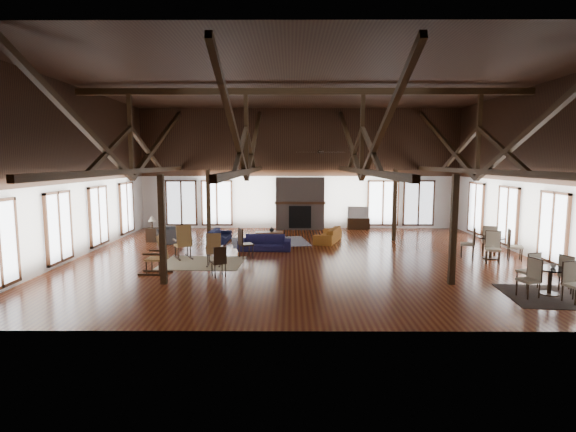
{
  "coord_description": "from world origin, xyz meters",
  "views": [
    {
      "loc": [
        -0.47,
        -15.68,
        3.4
      ],
      "look_at": [
        -0.56,
        1.0,
        1.36
      ],
      "focal_mm": 28.0,
      "sensor_mm": 36.0,
      "label": 1
    }
  ],
  "objects_px": {
    "tv_console": "(358,223)",
    "armchair": "(170,235)",
    "sofa_navy_left": "(220,236)",
    "coffee_table": "(269,233)",
    "cafe_table_near": "(550,276)",
    "sofa_navy_front": "(265,243)",
    "sofa_orange": "(328,235)",
    "cafe_table_far": "(491,244)"
  },
  "relations": [
    {
      "from": "sofa_navy_front",
      "to": "sofa_orange",
      "type": "distance_m",
      "value": 3.18
    },
    {
      "from": "sofa_orange",
      "to": "cafe_table_far",
      "type": "xyz_separation_m",
      "value": [
        5.44,
        -3.3,
        0.23
      ]
    },
    {
      "from": "tv_console",
      "to": "cafe_table_far",
      "type": "bearing_deg",
      "value": -62.57
    },
    {
      "from": "sofa_navy_left",
      "to": "sofa_orange",
      "type": "distance_m",
      "value": 4.59
    },
    {
      "from": "sofa_navy_front",
      "to": "sofa_orange",
      "type": "relative_size",
      "value": 0.98
    },
    {
      "from": "sofa_navy_front",
      "to": "sofa_navy_left",
      "type": "distance_m",
      "value": 2.69
    },
    {
      "from": "cafe_table_far",
      "to": "tv_console",
      "type": "bearing_deg",
      "value": 117.43
    },
    {
      "from": "coffee_table",
      "to": "sofa_navy_left",
      "type": "bearing_deg",
      "value": 174.62
    },
    {
      "from": "sofa_navy_front",
      "to": "armchair",
      "type": "distance_m",
      "value": 4.34
    },
    {
      "from": "sofa_navy_front",
      "to": "tv_console",
      "type": "bearing_deg",
      "value": 53.4
    },
    {
      "from": "sofa_orange",
      "to": "tv_console",
      "type": "height_order",
      "value": "sofa_orange"
    },
    {
      "from": "sofa_navy_front",
      "to": "sofa_navy_left",
      "type": "xyz_separation_m",
      "value": [
        -2.01,
        1.78,
        -0.03
      ]
    },
    {
      "from": "cafe_table_near",
      "to": "tv_console",
      "type": "bearing_deg",
      "value": 105.99
    },
    {
      "from": "cafe_table_near",
      "to": "sofa_navy_left",
      "type": "bearing_deg",
      "value": 142.11
    },
    {
      "from": "sofa_navy_front",
      "to": "cafe_table_near",
      "type": "height_order",
      "value": "cafe_table_near"
    },
    {
      "from": "coffee_table",
      "to": "cafe_table_near",
      "type": "xyz_separation_m",
      "value": [
        7.53,
        -7.46,
        0.1
      ]
    },
    {
      "from": "sofa_navy_left",
      "to": "cafe_table_near",
      "type": "distance_m",
      "value": 12.22
    },
    {
      "from": "cafe_table_far",
      "to": "cafe_table_near",
      "type": "bearing_deg",
      "value": -95.15
    },
    {
      "from": "coffee_table",
      "to": "tv_console",
      "type": "height_order",
      "value": "tv_console"
    },
    {
      "from": "cafe_table_near",
      "to": "armchair",
      "type": "bearing_deg",
      "value": 147.99
    },
    {
      "from": "coffee_table",
      "to": "tv_console",
      "type": "bearing_deg",
      "value": 36.87
    },
    {
      "from": "sofa_navy_left",
      "to": "cafe_table_far",
      "type": "xyz_separation_m",
      "value": [
        10.02,
        -3.22,
        0.27
      ]
    },
    {
      "from": "sofa_orange",
      "to": "coffee_table",
      "type": "height_order",
      "value": "sofa_orange"
    },
    {
      "from": "sofa_navy_front",
      "to": "cafe_table_near",
      "type": "bearing_deg",
      "value": -34.71
    },
    {
      "from": "armchair",
      "to": "coffee_table",
      "type": "bearing_deg",
      "value": -88.85
    },
    {
      "from": "tv_console",
      "to": "armchair",
      "type": "bearing_deg",
      "value": -155.1
    },
    {
      "from": "sofa_orange",
      "to": "tv_console",
      "type": "bearing_deg",
      "value": 171.06
    },
    {
      "from": "sofa_navy_left",
      "to": "cafe_table_far",
      "type": "bearing_deg",
      "value": -104.19
    },
    {
      "from": "armchair",
      "to": "cafe_table_far",
      "type": "distance_m",
      "value": 12.43
    },
    {
      "from": "sofa_navy_front",
      "to": "tv_console",
      "type": "xyz_separation_m",
      "value": [
        4.41,
        5.5,
        -0.02
      ]
    },
    {
      "from": "armchair",
      "to": "cafe_table_far",
      "type": "height_order",
      "value": "cafe_table_far"
    },
    {
      "from": "sofa_navy_left",
      "to": "armchair",
      "type": "distance_m",
      "value": 2.04
    },
    {
      "from": "coffee_table",
      "to": "armchair",
      "type": "distance_m",
      "value": 4.14
    },
    {
      "from": "coffee_table",
      "to": "armchair",
      "type": "bearing_deg",
      "value": 178.08
    },
    {
      "from": "sofa_navy_front",
      "to": "sofa_navy_left",
      "type": "height_order",
      "value": "sofa_navy_front"
    },
    {
      "from": "sofa_navy_left",
      "to": "coffee_table",
      "type": "relative_size",
      "value": 1.5
    },
    {
      "from": "cafe_table_far",
      "to": "sofa_navy_front",
      "type": "bearing_deg",
      "value": 169.81
    },
    {
      "from": "armchair",
      "to": "sofa_navy_front",
      "type": "bearing_deg",
      "value": -112.42
    },
    {
      "from": "cafe_table_near",
      "to": "sofa_navy_front",
      "type": "bearing_deg",
      "value": 143.14
    },
    {
      "from": "sofa_navy_left",
      "to": "armchair",
      "type": "xyz_separation_m",
      "value": [
        -2.03,
        -0.21,
        0.06
      ]
    },
    {
      "from": "sofa_orange",
      "to": "cafe_table_near",
      "type": "distance_m",
      "value": 9.11
    },
    {
      "from": "cafe_table_near",
      "to": "coffee_table",
      "type": "bearing_deg",
      "value": 135.28
    }
  ]
}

